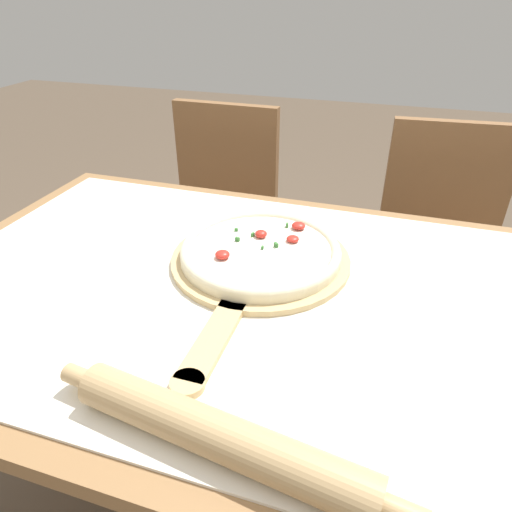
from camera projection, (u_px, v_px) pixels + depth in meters
dining_table at (260, 342)px, 0.89m from camera, size 1.32×0.83×0.77m
towel_cloth at (260, 291)px, 0.82m from camera, size 1.24×0.75×0.00m
pizza_peel at (257, 264)px, 0.88m from camera, size 0.35×0.54×0.01m
pizza at (261, 251)px, 0.89m from camera, size 0.31×0.31×0.03m
rolling_pin at (219, 436)px, 0.53m from camera, size 0.47×0.11×0.06m
chair_left at (219, 215)px, 1.66m from camera, size 0.41×0.41×0.90m
chair_right at (438, 246)px, 1.47m from camera, size 0.43×0.43×0.90m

